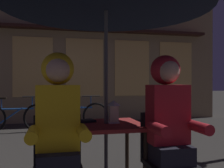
# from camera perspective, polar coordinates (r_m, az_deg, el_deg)

# --- Properties ---
(cafe_table) EXTENTS (0.72, 0.72, 0.74)m
(cafe_table) POSITION_cam_1_polar(r_m,az_deg,el_deg) (2.64, -1.33, -10.86)
(cafe_table) COLOR maroon
(cafe_table) RESTS_ON ground_plane
(lantern) EXTENTS (0.11, 0.11, 0.23)m
(lantern) POSITION_cam_1_polar(r_m,az_deg,el_deg) (2.63, 0.31, -5.99)
(lantern) COLOR white
(lantern) RESTS_ON cafe_table
(chair_left) EXTENTS (0.40, 0.40, 0.87)m
(chair_left) POSITION_cam_1_polar(r_m,az_deg,el_deg) (2.27, -11.84, -16.62)
(chair_left) COLOR black
(chair_left) RESTS_ON ground_plane
(chair_right) EXTENTS (0.40, 0.40, 0.87)m
(chair_right) POSITION_cam_1_polar(r_m,az_deg,el_deg) (2.48, 11.82, -15.15)
(chair_right) COLOR black
(chair_right) RESTS_ON ground_plane
(person_left_hooded) EXTENTS (0.45, 0.56, 1.40)m
(person_left_hooded) POSITION_cam_1_polar(r_m,az_deg,el_deg) (2.13, -11.82, -7.86)
(person_left_hooded) COLOR black
(person_left_hooded) RESTS_ON ground_plane
(person_right_hooded) EXTENTS (0.45, 0.56, 1.40)m
(person_right_hooded) POSITION_cam_1_polar(r_m,az_deg,el_deg) (2.36, 12.41, -7.09)
(person_right_hooded) COLOR black
(person_right_hooded) RESTS_ON ground_plane
(shopfront_building) EXTENTS (10.00, 0.93, 6.20)m
(shopfront_building) POSITION_cam_1_polar(r_m,az_deg,el_deg) (8.17, -11.57, 14.01)
(shopfront_building) COLOR #937A56
(shopfront_building) RESTS_ON ground_plane
(bicycle_second) EXTENTS (1.68, 0.09, 0.84)m
(bicycle_second) POSITION_cam_1_polar(r_m,az_deg,el_deg) (6.41, -20.67, -6.92)
(bicycle_second) COLOR black
(bicycle_second) RESTS_ON ground_plane
(bicycle_third) EXTENTS (1.68, 0.16, 0.84)m
(bicycle_third) POSITION_cam_1_polar(r_m,az_deg,el_deg) (6.32, -8.16, -7.01)
(bicycle_third) COLOR black
(bicycle_third) RESTS_ON ground_plane
(book) EXTENTS (0.23, 0.19, 0.02)m
(book) POSITION_cam_1_polar(r_m,az_deg,el_deg) (2.72, -6.00, -8.11)
(book) COLOR black
(book) RESTS_ON cafe_table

